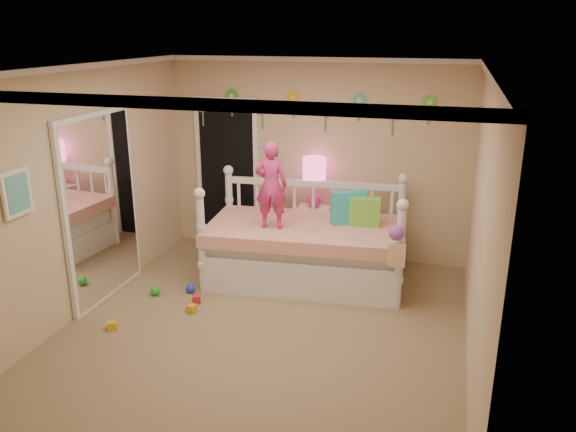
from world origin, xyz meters
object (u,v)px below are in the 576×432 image
(daybed, at_px, (306,230))
(table_lamp, at_px, (314,175))
(child, at_px, (271,185))
(nightstand, at_px, (313,232))

(daybed, height_order, table_lamp, table_lamp)
(table_lamp, bearing_deg, child, -106.71)
(child, xyz_separation_m, nightstand, (0.28, 0.94, -0.87))
(child, xyz_separation_m, table_lamp, (0.28, 0.94, -0.08))
(daybed, height_order, nightstand, daybed)
(daybed, xyz_separation_m, child, (-0.36, -0.22, 0.58))
(child, relative_size, table_lamp, 1.54)
(child, bearing_deg, table_lamp, -114.88)
(daybed, distance_m, table_lamp, 0.88)
(daybed, xyz_separation_m, nightstand, (-0.08, 0.72, -0.29))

